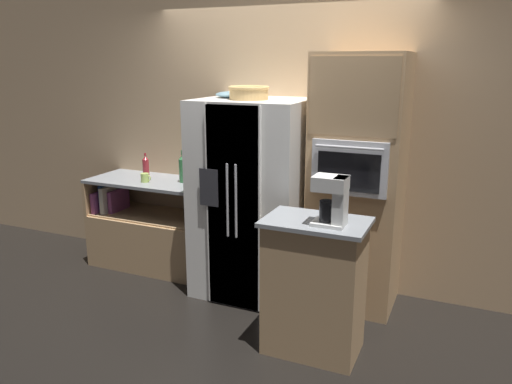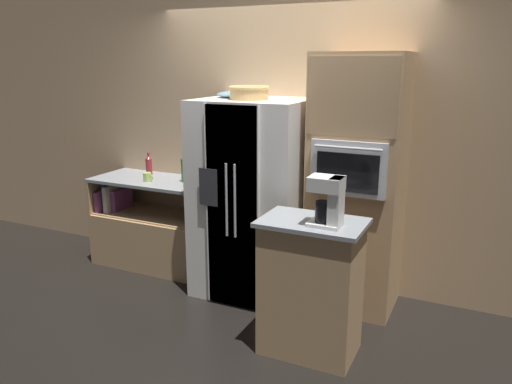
% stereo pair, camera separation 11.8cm
% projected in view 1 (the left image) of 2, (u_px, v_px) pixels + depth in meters
% --- Properties ---
extents(ground_plane, '(20.00, 20.00, 0.00)m').
position_uv_depth(ground_plane, '(263.00, 295.00, 4.46)').
color(ground_plane, black).
extents(wall_back, '(12.00, 0.06, 2.80)m').
position_uv_depth(wall_back, '(286.00, 131.00, 4.57)').
color(wall_back, tan).
rests_on(wall_back, ground_plane).
extents(counter_left, '(1.26, 0.60, 0.89)m').
position_uv_depth(counter_left, '(154.00, 234.00, 5.05)').
color(counter_left, tan).
rests_on(counter_left, ground_plane).
extents(refrigerator, '(0.94, 0.85, 1.72)m').
position_uv_depth(refrigerator, '(253.00, 198.00, 4.37)').
color(refrigerator, white).
rests_on(refrigerator, ground_plane).
extents(wall_oven, '(0.71, 0.65, 2.09)m').
position_uv_depth(wall_oven, '(357.00, 184.00, 4.08)').
color(wall_oven, tan).
rests_on(wall_oven, ground_plane).
extents(island_counter, '(0.71, 0.47, 0.98)m').
position_uv_depth(island_counter, '(314.00, 286.00, 3.50)').
color(island_counter, tan).
rests_on(island_counter, ground_plane).
extents(wicker_basket, '(0.34, 0.34, 0.11)m').
position_uv_depth(wicker_basket, '(249.00, 92.00, 4.07)').
color(wicker_basket, tan).
rests_on(wicker_basket, refrigerator).
extents(fruit_bowl, '(0.29, 0.29, 0.06)m').
position_uv_depth(fruit_bowl, '(233.00, 94.00, 4.29)').
color(fruit_bowl, '#668C99').
rests_on(fruit_bowl, refrigerator).
extents(bottle_tall, '(0.08, 0.08, 0.31)m').
position_uv_depth(bottle_tall, '(183.00, 168.00, 4.77)').
color(bottle_tall, '#33723F').
rests_on(bottle_tall, counter_left).
extents(bottle_short, '(0.06, 0.06, 0.23)m').
position_uv_depth(bottle_short, '(146.00, 166.00, 5.05)').
color(bottle_short, maroon).
rests_on(bottle_short, counter_left).
extents(mug, '(0.11, 0.08, 0.09)m').
position_uv_depth(mug, '(145.00, 178.00, 4.80)').
color(mug, '#B2D166').
rests_on(mug, counter_left).
extents(coffee_maker, '(0.22, 0.17, 0.33)m').
position_uv_depth(coffee_maker, '(334.00, 199.00, 3.21)').
color(coffee_maker, white).
rests_on(coffee_maker, island_counter).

